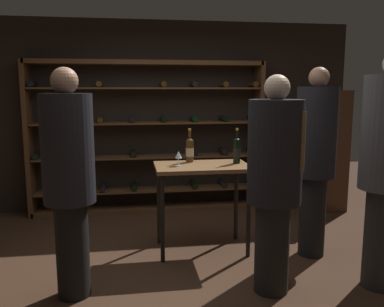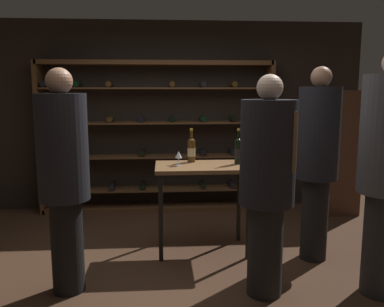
% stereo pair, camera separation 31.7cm
% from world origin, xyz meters
% --- Properties ---
extents(ground_plane, '(10.19, 10.19, 0.00)m').
position_xyz_m(ground_plane, '(0.00, 0.00, 0.00)').
color(ground_plane, '#472D1E').
extents(back_wall, '(5.38, 0.10, 2.66)m').
position_xyz_m(back_wall, '(0.00, 2.09, 1.33)').
color(back_wall, black).
rests_on(back_wall, ground).
extents(wine_rack, '(3.25, 0.32, 2.10)m').
position_xyz_m(wine_rack, '(-0.25, 1.88, 1.05)').
color(wine_rack, brown).
rests_on(wine_rack, ground).
extents(tasting_table, '(0.98, 0.60, 0.93)m').
position_xyz_m(tasting_table, '(0.23, 0.35, 0.80)').
color(tasting_table, brown).
rests_on(tasting_table, ground).
extents(person_guest_blue_shirt, '(0.41, 0.41, 1.88)m').
position_xyz_m(person_guest_blue_shirt, '(-1.00, -0.44, 1.04)').
color(person_guest_blue_shirt, black).
rests_on(person_guest_blue_shirt, ground).
extents(person_bystander_dark_jacket, '(0.45, 0.45, 1.83)m').
position_xyz_m(person_bystander_dark_jacket, '(0.66, -0.62, 1.00)').
color(person_bystander_dark_jacket, black).
rests_on(person_bystander_dark_jacket, ground).
extents(person_guest_plum_blouse, '(0.41, 0.41, 1.93)m').
position_xyz_m(person_guest_plum_blouse, '(1.34, 0.06, 1.07)').
color(person_guest_plum_blouse, black).
rests_on(person_guest_plum_blouse, ground).
extents(display_cabinet, '(0.44, 0.36, 1.70)m').
position_xyz_m(display_cabinet, '(2.26, 1.54, 0.85)').
color(display_cabinet, '#4C2D1E').
rests_on(display_cabinet, ground).
extents(wine_bottle_amber_reserve, '(0.08, 0.08, 0.37)m').
position_xyz_m(wine_bottle_amber_reserve, '(0.61, 0.39, 1.07)').
color(wine_bottle_amber_reserve, black).
rests_on(wine_bottle_amber_reserve, tasting_table).
extents(wine_bottle_green_slim, '(0.09, 0.09, 0.36)m').
position_xyz_m(wine_bottle_green_slim, '(0.12, 0.54, 1.06)').
color(wine_bottle_green_slim, '#4C3314').
rests_on(wine_bottle_green_slim, tasting_table).
extents(wine_glass_stemmed_center, '(0.07, 0.07, 0.15)m').
position_xyz_m(wine_glass_stemmed_center, '(-0.02, 0.34, 1.04)').
color(wine_glass_stemmed_center, silver).
rests_on(wine_glass_stemmed_center, tasting_table).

